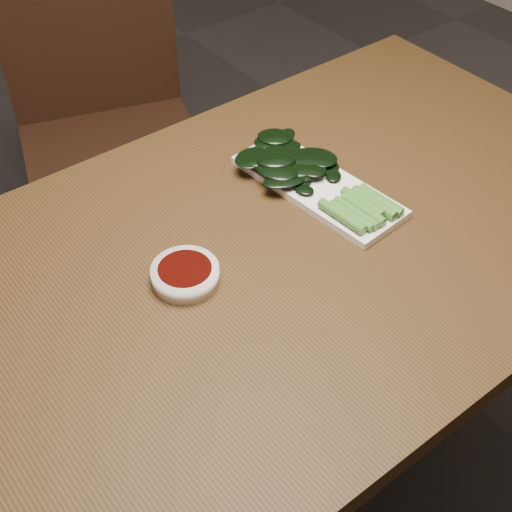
% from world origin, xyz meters
% --- Properties ---
extents(ground, '(6.00, 6.00, 0.00)m').
position_xyz_m(ground, '(0.00, 0.00, 0.00)').
color(ground, '#2F2C2C').
rests_on(ground, ground).
extents(table, '(1.40, 0.80, 0.75)m').
position_xyz_m(table, '(0.00, 0.00, 0.68)').
color(table, '#3F2912').
rests_on(table, ground).
extents(chair_far, '(0.58, 0.58, 0.89)m').
position_xyz_m(chair_far, '(0.14, 0.87, 0.49)').
color(chair_far, black).
rests_on(chair_far, ground).
extents(sauce_bowl, '(0.11, 0.11, 0.03)m').
position_xyz_m(sauce_bowl, '(-0.15, 0.02, 0.76)').
color(sauce_bowl, white).
rests_on(sauce_bowl, table).
extents(serving_plate, '(0.15, 0.33, 0.01)m').
position_xyz_m(serving_plate, '(0.16, 0.07, 0.76)').
color(serving_plate, white).
rests_on(serving_plate, table).
extents(gai_lan, '(0.18, 0.34, 0.03)m').
position_xyz_m(gai_lan, '(0.15, 0.10, 0.78)').
color(gai_lan, '#46872E').
rests_on(gai_lan, serving_plate).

